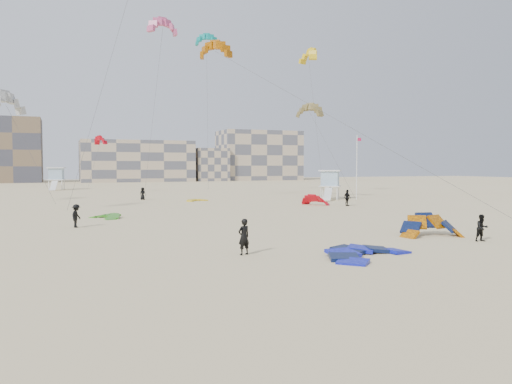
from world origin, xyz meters
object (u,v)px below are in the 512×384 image
object	(u,v)px
kite_ground_orange	(431,236)
lifeguard_tower_near	(330,185)
kite_ground_blue	(366,256)
kitesurfer_main	(244,237)

from	to	relation	value
kite_ground_orange	lifeguard_tower_near	distance (m)	36.14
kite_ground_orange	lifeguard_tower_near	world-z (taller)	lifeguard_tower_near
kite_ground_blue	lifeguard_tower_near	bearing A→B (deg)	36.45
kite_ground_blue	kite_ground_orange	bearing A→B (deg)	3.38
kitesurfer_main	lifeguard_tower_near	xyz separation A→B (m)	(25.68, 35.96, 1.06)
kite_ground_blue	kite_ground_orange	world-z (taller)	kite_ground_orange
kite_ground_orange	kitesurfer_main	size ratio (longest dim) A/B	2.14
kitesurfer_main	lifeguard_tower_near	world-z (taller)	lifeguard_tower_near
kite_ground_orange	kitesurfer_main	bearing A→B (deg)	-161.53
kite_ground_blue	kitesurfer_main	xyz separation A→B (m)	(-5.64, 2.69, 0.94)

